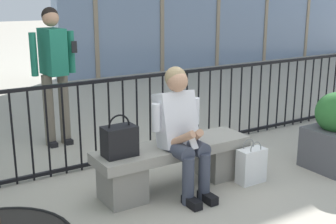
{
  "coord_description": "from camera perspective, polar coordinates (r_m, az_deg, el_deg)",
  "views": [
    {
      "loc": [
        -2.21,
        -3.41,
        1.85
      ],
      "look_at": [
        0.0,
        0.1,
        0.75
      ],
      "focal_mm": 47.37,
      "sensor_mm": 36.0,
      "label": 1
    }
  ],
  "objects": [
    {
      "name": "plaza_railing",
      "position": [
        5.03,
        -4.87,
        -0.8
      ],
      "size": [
        8.14,
        0.04,
        0.98
      ],
      "color": "black",
      "rests_on": "ground"
    },
    {
      "name": "stone_bench",
      "position": [
        4.36,
        0.7,
        -6.38
      ],
      "size": [
        1.6,
        0.44,
        0.45
      ],
      "color": "gray",
      "rests_on": "ground"
    },
    {
      "name": "shopping_bag",
      "position": [
        4.58,
        10.66,
        -6.76
      ],
      "size": [
        0.3,
        0.15,
        0.45
      ],
      "color": "white",
      "rests_on": "ground"
    },
    {
      "name": "seated_person_with_phone",
      "position": [
        4.14,
        1.72,
        -2.02
      ],
      "size": [
        0.52,
        0.66,
        1.21
      ],
      "color": "#383D4C",
      "rests_on": "ground"
    },
    {
      "name": "handbag_on_bench",
      "position": [
        3.98,
        -6.26,
        -3.67
      ],
      "size": [
        0.3,
        0.19,
        0.38
      ],
      "color": "black",
      "rests_on": "stone_bench"
    },
    {
      "name": "ground_plane",
      "position": [
        4.47,
        0.69,
        -9.62
      ],
      "size": [
        60.0,
        60.0,
        0.0
      ],
      "primitive_type": "plane",
      "color": "#A8A091"
    },
    {
      "name": "planter",
      "position": [
        5.13,
        20.58,
        -2.65
      ],
      "size": [
        0.52,
        0.52,
        0.85
      ],
      "color": "#4C4C51",
      "rests_on": "ground"
    },
    {
      "name": "bystander_at_railing",
      "position": [
        5.65,
        -14.49,
        5.74
      ],
      "size": [
        0.55,
        0.4,
        1.71
      ],
      "color": "#6B6051",
      "rests_on": "ground"
    }
  ]
}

